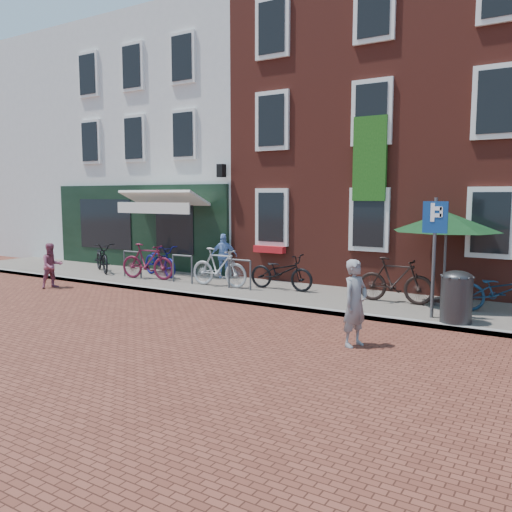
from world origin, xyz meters
The scene contains 18 objects.
ground centered at (0.00, 0.00, 0.00)m, with size 80.00×80.00×0.00m, color brown.
sidewalk centered at (1.00, 1.50, 0.05)m, with size 24.00×3.00×0.10m, color slate.
building_stucco centered at (-5.00, 7.00, 4.50)m, with size 8.00×8.00×9.00m, color silver.
building_brick_mid centered at (2.00, 7.00, 5.00)m, with size 6.00×8.00×10.00m, color maroon.
filler_left centered at (-12.50, 7.00, 4.50)m, with size 7.00×8.00×9.00m, color silver.
litter_bin centered at (6.27, 0.33, 0.68)m, with size 0.61×0.61×1.13m.
parking_sign centered at (5.76, 0.52, 1.79)m, with size 0.50×0.08×2.50m.
parasol centered at (5.69, 1.98, 2.13)m, with size 2.44×2.44×2.27m.
woman centered at (5.01, -1.96, 0.77)m, with size 0.56×0.37×1.54m, color gray.
boy centered at (-4.51, -0.98, 0.64)m, with size 0.63×0.49×1.29m, color #974960.
cafe_person centered at (-1.00, 2.60, 0.79)m, with size 0.80×0.33×1.37m, color #7FA6E6.
bicycle_0 centered at (-5.22, 1.53, 0.59)m, with size 0.65×1.86×0.98m, color black.
bicycle_1 centered at (-2.83, 1.16, 0.64)m, with size 0.51×1.80×1.08m, color #561124.
bicycle_2 centered at (-2.92, 1.82, 0.59)m, with size 0.65×1.86×0.98m, color navy.
bicycle_3 centered at (-0.22, 1.25, 0.64)m, with size 0.51×1.80×1.08m, color #A3A3A5.
bicycle_4 centered at (1.51, 1.72, 0.59)m, with size 0.65×1.86×0.98m, color black.
bicycle_5 centered at (4.65, 1.62, 0.64)m, with size 0.51×1.80×1.08m, color black.
bicycle_6 centered at (6.93, 1.71, 0.59)m, with size 0.65×1.86×0.98m, color #142D47.
Camera 1 is at (8.23, -10.52, 2.65)m, focal length 36.59 mm.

